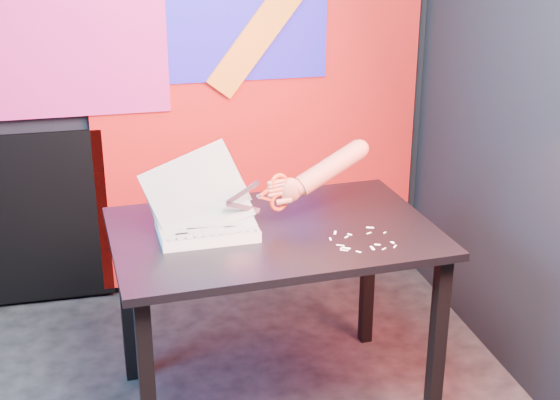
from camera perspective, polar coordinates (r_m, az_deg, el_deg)
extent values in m
cube|color=black|center=(3.66, -12.00, 12.49)|extent=(3.00, 0.01, 2.70)
cube|color=red|center=(3.81, -1.56, 5.57)|extent=(1.60, 0.02, 1.60)
cube|color=#CA2371|center=(3.61, -16.02, 12.03)|extent=(0.95, 0.02, 0.80)
cube|color=black|center=(2.67, -9.65, -13.84)|extent=(0.05, 0.05, 0.72)
cube|color=black|center=(3.23, -11.16, -7.27)|extent=(0.05, 0.05, 0.72)
cube|color=black|center=(2.93, 11.42, -10.42)|extent=(0.05, 0.05, 0.72)
cube|color=black|center=(3.45, 6.44, -5.00)|extent=(0.05, 0.05, 0.72)
cube|color=black|center=(2.85, -0.48, -2.42)|extent=(1.21, 0.84, 0.03)
cube|color=beige|center=(2.81, -5.39, -2.09)|extent=(0.35, 0.27, 0.04)
cube|color=silver|center=(2.80, -5.41, -1.69)|extent=(0.35, 0.26, 0.00)
cube|color=silver|center=(2.80, -5.41, -1.61)|extent=(0.35, 0.25, 0.11)
cube|color=silver|center=(2.80, -5.67, -1.06)|extent=(0.37, 0.24, 0.18)
cube|color=silver|center=(2.80, -5.95, -0.07)|extent=(0.39, 0.21, 0.26)
cube|color=silver|center=(2.80, -6.23, 0.88)|extent=(0.40, 0.18, 0.30)
cylinder|color=black|center=(2.68, -8.23, -2.93)|extent=(0.01, 0.01, 0.00)
cylinder|color=black|center=(2.68, -7.57, -2.87)|extent=(0.01, 0.01, 0.00)
cylinder|color=black|center=(2.69, -6.92, -2.80)|extent=(0.01, 0.01, 0.00)
cylinder|color=black|center=(2.69, -6.27, -2.73)|extent=(0.01, 0.01, 0.00)
cylinder|color=black|center=(2.69, -5.62, -2.67)|extent=(0.01, 0.01, 0.00)
cylinder|color=black|center=(2.70, -4.98, -2.60)|extent=(0.01, 0.01, 0.00)
cylinder|color=black|center=(2.70, -4.33, -2.53)|extent=(0.01, 0.01, 0.00)
cylinder|color=black|center=(2.71, -3.69, -2.47)|extent=(0.01, 0.01, 0.00)
cylinder|color=black|center=(2.71, -3.06, -2.40)|extent=(0.01, 0.01, 0.00)
cylinder|color=black|center=(2.72, -2.42, -2.33)|extent=(0.01, 0.01, 0.00)
cylinder|color=black|center=(2.73, -1.79, -2.26)|extent=(0.01, 0.01, 0.00)
cylinder|color=black|center=(2.89, -8.82, -1.12)|extent=(0.01, 0.01, 0.00)
cylinder|color=black|center=(2.89, -8.21, -1.06)|extent=(0.01, 0.01, 0.00)
cylinder|color=black|center=(2.90, -7.61, -1.00)|extent=(0.01, 0.01, 0.00)
cylinder|color=black|center=(2.90, -7.00, -0.94)|extent=(0.01, 0.01, 0.00)
cylinder|color=black|center=(2.90, -6.40, -0.88)|extent=(0.01, 0.01, 0.00)
cylinder|color=black|center=(2.91, -5.80, -0.82)|extent=(0.01, 0.01, 0.00)
cylinder|color=black|center=(2.91, -5.20, -0.76)|extent=(0.01, 0.01, 0.00)
cylinder|color=black|center=(2.92, -4.61, -0.70)|extent=(0.01, 0.01, 0.00)
cylinder|color=black|center=(2.92, -4.01, -0.65)|extent=(0.01, 0.01, 0.00)
cylinder|color=black|center=(2.93, -3.42, -0.59)|extent=(0.01, 0.01, 0.00)
cylinder|color=black|center=(2.93, -2.83, -0.53)|extent=(0.01, 0.01, 0.00)
cube|color=black|center=(2.83, -7.19, -1.49)|extent=(0.06, 0.01, 0.00)
cube|color=black|center=(2.83, -5.14, -1.43)|extent=(0.05, 0.01, 0.00)
cube|color=black|center=(2.76, -6.01, -2.03)|extent=(0.08, 0.01, 0.00)
cube|color=black|center=(2.76, -3.73, -1.95)|extent=(0.04, 0.01, 0.00)
cube|color=black|center=(2.72, -7.21, -2.45)|extent=(0.05, 0.01, 0.00)
cube|color=silver|center=(2.76, -2.75, 0.54)|extent=(0.13, 0.04, 0.07)
cube|color=silver|center=(2.78, -2.73, -0.53)|extent=(0.13, 0.04, 0.07)
cylinder|color=silver|center=(2.80, -1.55, 0.25)|extent=(0.02, 0.02, 0.01)
cube|color=red|center=(2.81, -1.12, 0.13)|extent=(0.05, 0.03, 0.03)
cube|color=red|center=(2.80, -1.12, 0.55)|extent=(0.05, 0.03, 0.03)
torus|color=red|center=(2.82, -0.09, 1.24)|extent=(0.08, 0.04, 0.08)
torus|color=red|center=(2.85, -0.09, -0.12)|extent=(0.08, 0.04, 0.08)
ellipsoid|color=#9C5041|center=(2.86, 0.73, 0.73)|extent=(0.09, 0.05, 0.10)
cylinder|color=#9C5041|center=(2.84, -0.09, 0.49)|extent=(0.07, 0.04, 0.02)
cylinder|color=#9C5041|center=(2.83, -0.09, 0.81)|extent=(0.07, 0.04, 0.02)
cylinder|color=#9C5041|center=(2.82, -0.09, 1.10)|extent=(0.06, 0.03, 0.02)
cylinder|color=#9C5041|center=(2.82, -0.09, 1.35)|extent=(0.06, 0.03, 0.02)
cylinder|color=#9C5041|center=(2.84, 0.27, -0.10)|extent=(0.06, 0.03, 0.03)
cylinder|color=#9C5041|center=(2.88, 1.50, 0.96)|extent=(0.07, 0.08, 0.06)
cylinder|color=#9C5041|center=(2.93, 3.71, 2.38)|extent=(0.30, 0.16, 0.18)
sphere|color=#9C5041|center=(2.99, 5.84, 3.74)|extent=(0.07, 0.07, 0.07)
cube|color=white|center=(2.68, 5.77, -3.79)|extent=(0.02, 0.02, 0.00)
cube|color=white|center=(2.84, 7.67, -2.38)|extent=(0.01, 0.01, 0.00)
cube|color=white|center=(2.72, 4.44, -3.32)|extent=(0.03, 0.02, 0.00)
cube|color=white|center=(2.71, 7.61, -3.56)|extent=(0.02, 0.02, 0.00)
cube|color=white|center=(2.82, 4.05, -2.40)|extent=(0.02, 0.03, 0.00)
cube|color=white|center=(2.74, 7.14, -3.26)|extent=(0.02, 0.02, 0.00)
cube|color=white|center=(2.81, 5.12, -2.52)|extent=(0.02, 0.02, 0.00)
cube|color=white|center=(2.88, 6.60, -2.01)|extent=(0.03, 0.02, 0.00)
cube|color=white|center=(2.79, 4.89, -2.70)|extent=(0.02, 0.02, 0.00)
cube|color=white|center=(2.83, 6.53, -2.42)|extent=(0.02, 0.01, 0.00)
cube|color=white|center=(2.69, 4.72, -3.68)|extent=(0.03, 0.02, 0.00)
cube|color=white|center=(2.70, 4.86, -3.53)|extent=(0.03, 0.02, 0.00)
cube|color=white|center=(2.74, 8.41, -3.37)|extent=(0.02, 0.02, 0.00)
cube|color=white|center=(2.71, 6.78, -3.51)|extent=(0.01, 0.03, 0.00)
cube|color=white|center=(2.76, 8.23, -3.09)|extent=(0.01, 0.02, 0.00)
cube|color=white|center=(2.77, 3.70, -2.85)|extent=(0.01, 0.02, 0.00)
cube|color=white|center=(2.70, 4.55, -3.50)|extent=(0.02, 0.02, 0.00)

